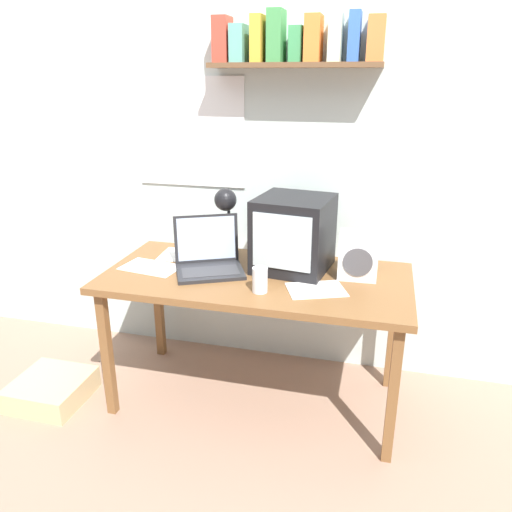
{
  "coord_description": "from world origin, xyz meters",
  "views": [
    {
      "loc": [
        0.57,
        -2.21,
        1.65
      ],
      "look_at": [
        0.0,
        0.0,
        0.82
      ],
      "focal_mm": 35.0,
      "sensor_mm": 36.0,
      "label": 1
    }
  ],
  "objects_px": {
    "laptop": "(208,257)",
    "printed_handout": "(183,255)",
    "desk_lamp": "(226,206)",
    "juice_glass": "(260,281)",
    "space_heater": "(358,256)",
    "crt_monitor": "(294,234)",
    "floor_cushion": "(51,389)",
    "loose_paper_near_monitor": "(316,290)",
    "corner_desk": "(256,287)",
    "loose_paper_near_laptop": "(151,267)"
  },
  "relations": [
    {
      "from": "corner_desk",
      "to": "laptop",
      "type": "distance_m",
      "value": 0.28
    },
    {
      "from": "laptop",
      "to": "loose_paper_near_monitor",
      "type": "relative_size",
      "value": 1.33
    },
    {
      "from": "juice_glass",
      "to": "laptop",
      "type": "bearing_deg",
      "value": 147.17
    },
    {
      "from": "corner_desk",
      "to": "crt_monitor",
      "type": "bearing_deg",
      "value": 41.0
    },
    {
      "from": "laptop",
      "to": "desk_lamp",
      "type": "distance_m",
      "value": 0.29
    },
    {
      "from": "laptop",
      "to": "loose_paper_near_laptop",
      "type": "distance_m",
      "value": 0.31
    },
    {
      "from": "laptop",
      "to": "printed_handout",
      "type": "relative_size",
      "value": 1.6
    },
    {
      "from": "corner_desk",
      "to": "desk_lamp",
      "type": "xyz_separation_m",
      "value": [
        -0.21,
        0.2,
        0.35
      ]
    },
    {
      "from": "space_heater",
      "to": "crt_monitor",
      "type": "bearing_deg",
      "value": 169.48
    },
    {
      "from": "loose_paper_near_laptop",
      "to": "loose_paper_near_monitor",
      "type": "height_order",
      "value": "same"
    },
    {
      "from": "printed_handout",
      "to": "floor_cushion",
      "type": "height_order",
      "value": "printed_handout"
    },
    {
      "from": "laptop",
      "to": "space_heater",
      "type": "bearing_deg",
      "value": -19.94
    },
    {
      "from": "space_heater",
      "to": "printed_handout",
      "type": "height_order",
      "value": "space_heater"
    },
    {
      "from": "desk_lamp",
      "to": "loose_paper_near_monitor",
      "type": "distance_m",
      "value": 0.67
    },
    {
      "from": "juice_glass",
      "to": "desk_lamp",
      "type": "bearing_deg",
      "value": 125.85
    },
    {
      "from": "juice_glass",
      "to": "loose_paper_near_monitor",
      "type": "distance_m",
      "value": 0.26
    },
    {
      "from": "loose_paper_near_laptop",
      "to": "juice_glass",
      "type": "bearing_deg",
      "value": -13.92
    },
    {
      "from": "corner_desk",
      "to": "loose_paper_near_laptop",
      "type": "bearing_deg",
      "value": -175.98
    },
    {
      "from": "desk_lamp",
      "to": "juice_glass",
      "type": "height_order",
      "value": "desk_lamp"
    },
    {
      "from": "printed_handout",
      "to": "loose_paper_near_monitor",
      "type": "relative_size",
      "value": 0.83
    },
    {
      "from": "laptop",
      "to": "printed_handout",
      "type": "bearing_deg",
      "value": 116.24
    },
    {
      "from": "loose_paper_near_laptop",
      "to": "floor_cushion",
      "type": "distance_m",
      "value": 0.87
    },
    {
      "from": "crt_monitor",
      "to": "floor_cushion",
      "type": "xyz_separation_m",
      "value": [
        -1.22,
        -0.43,
        -0.84
      ]
    },
    {
      "from": "crt_monitor",
      "to": "floor_cushion",
      "type": "relative_size",
      "value": 1.09
    },
    {
      "from": "laptop",
      "to": "printed_handout",
      "type": "distance_m",
      "value": 0.27
    },
    {
      "from": "loose_paper_near_monitor",
      "to": "desk_lamp",
      "type": "bearing_deg",
      "value": 149.91
    },
    {
      "from": "corner_desk",
      "to": "space_heater",
      "type": "relative_size",
      "value": 6.56
    },
    {
      "from": "space_heater",
      "to": "corner_desk",
      "type": "bearing_deg",
      "value": -171.69
    },
    {
      "from": "loose_paper_near_monitor",
      "to": "floor_cushion",
      "type": "height_order",
      "value": "loose_paper_near_monitor"
    },
    {
      "from": "space_heater",
      "to": "floor_cushion",
      "type": "bearing_deg",
      "value": -168.47
    },
    {
      "from": "space_heater",
      "to": "loose_paper_near_laptop",
      "type": "height_order",
      "value": "space_heater"
    },
    {
      "from": "corner_desk",
      "to": "floor_cushion",
      "type": "xyz_separation_m",
      "value": [
        -1.06,
        -0.29,
        -0.6
      ]
    },
    {
      "from": "corner_desk",
      "to": "loose_paper_near_monitor",
      "type": "height_order",
      "value": "loose_paper_near_monitor"
    },
    {
      "from": "corner_desk",
      "to": "loose_paper_near_monitor",
      "type": "relative_size",
      "value": 4.84
    },
    {
      "from": "printed_handout",
      "to": "loose_paper_near_monitor",
      "type": "bearing_deg",
      "value": -20.25
    },
    {
      "from": "loose_paper_near_monitor",
      "to": "laptop",
      "type": "bearing_deg",
      "value": 167.66
    },
    {
      "from": "juice_glass",
      "to": "space_heater",
      "type": "bearing_deg",
      "value": 33.94
    },
    {
      "from": "corner_desk",
      "to": "laptop",
      "type": "bearing_deg",
      "value": 176.49
    },
    {
      "from": "space_heater",
      "to": "printed_handout",
      "type": "relative_size",
      "value": 0.89
    },
    {
      "from": "space_heater",
      "to": "printed_handout",
      "type": "distance_m",
      "value": 0.95
    },
    {
      "from": "loose_paper_near_laptop",
      "to": "laptop",
      "type": "bearing_deg",
      "value": 10.36
    },
    {
      "from": "printed_handout",
      "to": "crt_monitor",
      "type": "bearing_deg",
      "value": -3.59
    },
    {
      "from": "desk_lamp",
      "to": "loose_paper_near_laptop",
      "type": "xyz_separation_m",
      "value": [
        -0.34,
        -0.24,
        -0.29
      ]
    },
    {
      "from": "printed_handout",
      "to": "floor_cushion",
      "type": "distance_m",
      "value": 1.01
    },
    {
      "from": "desk_lamp",
      "to": "printed_handout",
      "type": "height_order",
      "value": "desk_lamp"
    },
    {
      "from": "space_heater",
      "to": "floor_cushion",
      "type": "height_order",
      "value": "space_heater"
    },
    {
      "from": "corner_desk",
      "to": "juice_glass",
      "type": "relative_size",
      "value": 12.9
    },
    {
      "from": "crt_monitor",
      "to": "loose_paper_near_monitor",
      "type": "bearing_deg",
      "value": -49.87
    },
    {
      "from": "juice_glass",
      "to": "loose_paper_near_monitor",
      "type": "bearing_deg",
      "value": 18.5
    },
    {
      "from": "space_heater",
      "to": "floor_cushion",
      "type": "relative_size",
      "value": 0.62
    }
  ]
}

